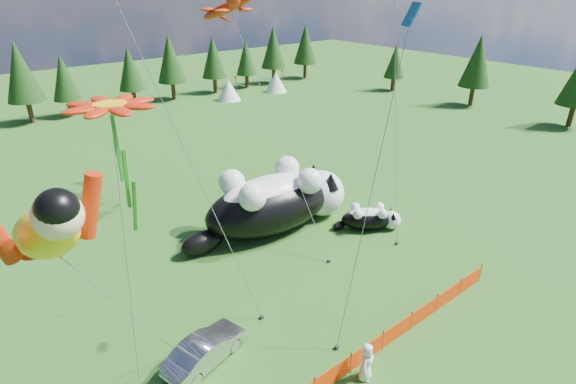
% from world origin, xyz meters
% --- Properties ---
extents(ground, '(160.00, 160.00, 0.00)m').
position_xyz_m(ground, '(0.00, 0.00, 0.00)').
color(ground, '#0D390A').
rests_on(ground, ground).
extents(safety_fence, '(22.06, 0.06, 1.10)m').
position_xyz_m(safety_fence, '(0.00, -3.00, 0.50)').
color(safety_fence, '#262626').
rests_on(safety_fence, ground).
extents(tree_line, '(90.00, 4.00, 8.00)m').
position_xyz_m(tree_line, '(0.00, 45.00, 4.00)').
color(tree_line, black).
rests_on(tree_line, ground).
extents(festival_tents, '(50.00, 3.20, 2.80)m').
position_xyz_m(festival_tents, '(11.00, 40.00, 1.40)').
color(festival_tents, white).
rests_on(festival_tents, ground).
extents(cat_large, '(11.84, 4.88, 4.28)m').
position_xyz_m(cat_large, '(5.97, 8.46, 2.03)').
color(cat_large, black).
rests_on(cat_large, ground).
extents(cat_small, '(3.90, 3.32, 1.64)m').
position_xyz_m(cat_small, '(10.69, 4.59, 0.78)').
color(cat_small, black).
rests_on(cat_small, ground).
extents(car, '(4.17, 2.39, 1.30)m').
position_xyz_m(car, '(-3.36, 1.28, 0.65)').
color(car, silver).
rests_on(car, ground).
extents(spectator_e, '(1.02, 0.88, 1.76)m').
position_xyz_m(spectator_e, '(1.27, -3.60, 0.88)').
color(spectator_e, white).
rests_on(spectator_e, ground).
extents(superhero_kite, '(6.44, 5.30, 11.55)m').
position_xyz_m(superhero_kite, '(-8.22, -0.29, 8.90)').
color(superhero_kite, yellow).
rests_on(superhero_kite, ground).
extents(gecko_kite, '(4.99, 14.52, 17.19)m').
position_xyz_m(gecko_kite, '(6.81, 14.58, 13.19)').
color(gecko_kite, '#B82209').
rests_on(gecko_kite, ground).
extents(flower_kite, '(3.38, 3.38, 11.85)m').
position_xyz_m(flower_kite, '(-5.76, 0.62, 11.51)').
color(flower_kite, '#B82209').
rests_on(flower_kite, ground).
extents(diamond_kite_c, '(2.61, 1.14, 14.61)m').
position_xyz_m(diamond_kite_c, '(3.61, -2.10, 13.31)').
color(diamond_kite_c, '#0B57AD').
rests_on(diamond_kite_c, ground).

